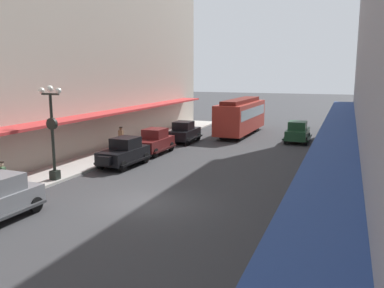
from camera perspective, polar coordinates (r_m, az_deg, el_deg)
The scene contains 13 objects.
ground_plane at distance 19.26m, azimuth -6.47°, elevation -8.23°, with size 200.00×200.00×0.00m, color #38383A.
sidewalk_left at distance 23.53m, azimuth -22.99°, elevation -5.39°, with size 3.00×60.00×0.15m, color #B7B5AD.
sidewalk_right at distance 17.28m, azimuth 16.61°, elevation -10.51°, with size 3.00×60.00×0.15m, color #B7B5AD.
parked_car_0 at distance 35.05m, azimuth -1.09°, elevation 1.75°, with size 2.23×4.29×1.84m.
parked_car_1 at distance 26.62m, azimuth -9.50°, elevation -1.06°, with size 2.31×4.32×1.84m.
parked_car_2 at distance 30.43m, azimuth -5.37°, elevation 0.43°, with size 2.18×4.28×1.84m.
parked_car_4 at distance 36.28m, azimuth 14.56°, elevation 1.71°, with size 2.15×4.26×1.84m.
streetcar at distance 39.57m, azimuth 6.84°, elevation 4.04°, with size 2.74×9.66×3.46m.
lamp_post_with_clock at distance 23.34m, azimuth -18.97°, elevation 2.05°, with size 1.42×0.44×5.16m.
fire_hydrant at distance 21.23m, azimuth 14.49°, elevation -5.16°, with size 0.24×0.24×0.82m.
pedestrian_0 at distance 21.53m, azimuth -25.03°, elevation -4.35°, with size 0.36×0.28×1.67m.
pedestrian_1 at distance 32.03m, azimuth -9.90°, elevation 0.94°, with size 0.36×0.28×1.67m.
pedestrian_2 at distance 32.07m, azimuth 18.31°, elevation 0.58°, with size 0.36×0.28×1.67m.
Camera 1 is at (8.50, -16.19, 6.04)m, focal length 38.12 mm.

